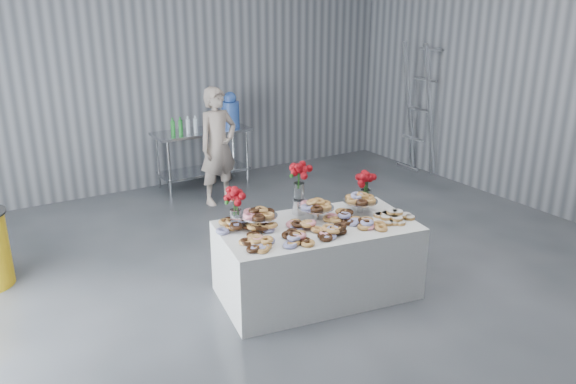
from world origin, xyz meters
name	(u,v)px	position (x,y,z in m)	size (l,w,h in m)	color
ground	(336,306)	(0.00, 0.00, 0.00)	(9.00, 9.00, 0.00)	#33363A
room_walls	(312,24)	(-0.27, 0.07, 2.64)	(8.04, 9.04, 4.02)	gray
display_table	(317,260)	(-0.02, 0.30, 0.38)	(1.90, 1.00, 0.75)	white
prep_table	(203,148)	(0.40, 4.10, 0.62)	(1.50, 0.60, 0.90)	silver
donut_mounds	(321,222)	(-0.02, 0.25, 0.80)	(1.80, 0.80, 0.09)	#D18A4C
cake_stand_left	(259,214)	(-0.54, 0.54, 0.89)	(0.36, 0.36, 0.17)	silver
cake_stand_mid	(316,206)	(0.05, 0.44, 0.89)	(0.36, 0.36, 0.17)	silver
cake_stand_right	(360,199)	(0.54, 0.36, 0.89)	(0.36, 0.36, 0.17)	silver
danish_pile	(392,214)	(0.69, 0.03, 0.81)	(0.48, 0.48, 0.11)	white
bouquet_left	(235,198)	(-0.72, 0.67, 1.05)	(0.26, 0.26, 0.42)	white
bouquet_right	(367,179)	(0.72, 0.48, 1.05)	(0.26, 0.26, 0.42)	white
bouquet_center	(299,178)	(-0.02, 0.65, 1.13)	(0.26, 0.26, 0.57)	silver
water_jug	(230,111)	(0.90, 4.10, 1.15)	(0.28, 0.28, 0.55)	blue
drink_bottles	(184,125)	(0.08, 4.00, 1.04)	(0.54, 0.08, 0.27)	#268C33
person	(218,146)	(0.29, 3.27, 0.84)	(0.61, 0.40, 1.68)	#CC8C93
stepladder	(419,109)	(3.75, 2.86, 1.10)	(0.24, 0.54, 2.19)	silver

